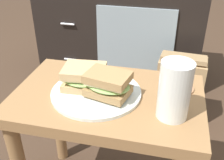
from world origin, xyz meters
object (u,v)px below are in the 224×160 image
(tv_cabinet, at_px, (121,33))
(paper_bag, at_px, (179,89))
(coaster, at_px, (177,87))
(sandwich_front, at_px, (84,77))
(plate, at_px, (96,92))
(sandwich_back, at_px, (108,84))
(beer_glass, at_px, (174,91))

(tv_cabinet, relative_size, paper_bag, 2.57)
(tv_cabinet, bearing_deg, coaster, -68.21)
(sandwich_front, relative_size, coaster, 1.38)
(sandwich_front, bearing_deg, coaster, 14.75)
(plate, relative_size, paper_bag, 0.71)
(plate, bearing_deg, sandwich_back, -21.35)
(tv_cabinet, height_order, sandwich_front, tv_cabinet)
(tv_cabinet, distance_m, sandwich_back, 1.01)
(sandwich_front, bearing_deg, beer_glass, -15.06)
(paper_bag, bearing_deg, plate, -116.36)
(plate, distance_m, beer_glass, 0.24)
(sandwich_front, distance_m, paper_bag, 0.69)
(sandwich_front, bearing_deg, tv_cabinet, 94.48)
(plate, distance_m, coaster, 0.25)
(plate, xyz_separation_m, beer_glass, (0.22, -0.05, 0.07))
(sandwich_back, height_order, coaster, sandwich_back)
(beer_glass, relative_size, coaster, 1.57)
(coaster, height_order, paper_bag, coaster)
(sandwich_front, xyz_separation_m, beer_glass, (0.26, -0.07, 0.03))
(coaster, bearing_deg, tv_cabinet, 111.79)
(plate, xyz_separation_m, sandwich_front, (-0.04, 0.02, 0.04))
(coaster, bearing_deg, beer_glass, -95.37)
(tv_cabinet, relative_size, sandwich_front, 7.06)
(beer_glass, bearing_deg, coaster, 84.63)
(plate, bearing_deg, coaster, 20.52)
(plate, height_order, beer_glass, beer_glass)
(sandwich_front, relative_size, sandwich_back, 0.92)
(sandwich_front, height_order, paper_bag, sandwich_front)
(tv_cabinet, relative_size, coaster, 9.71)
(sandwich_back, distance_m, beer_glass, 0.19)
(sandwich_back, bearing_deg, coaster, 27.94)
(beer_glass, bearing_deg, tv_cabinet, 108.28)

